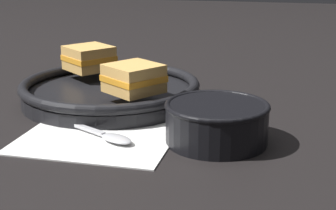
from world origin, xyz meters
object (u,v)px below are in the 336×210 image
at_px(soup_bowl, 217,120).
at_px(skillet, 110,91).
at_px(sandwich_near_left, 134,78).
at_px(spoon, 105,135).
at_px(sandwich_near_right, 89,58).

distance_m(soup_bowl, skillet, 0.27).
bearing_deg(soup_bowl, sandwich_near_left, 149.38).
bearing_deg(soup_bowl, spoon, -169.81).
bearing_deg(spoon, skillet, 135.14).
bearing_deg(sandwich_near_right, sandwich_near_left, -46.05).
relative_size(spoon, sandwich_near_right, 1.41).
xyz_separation_m(sandwich_near_left, sandwich_near_right, (-0.13, 0.14, 0.00)).
height_order(soup_bowl, spoon, soup_bowl).
distance_m(sandwich_near_left, sandwich_near_right, 0.19).
xyz_separation_m(soup_bowl, sandwich_near_left, (-0.15, 0.09, 0.03)).
distance_m(spoon, skillet, 0.19).
relative_size(skillet, sandwich_near_left, 2.89).
xyz_separation_m(skillet, sandwich_near_right, (-0.07, 0.07, 0.04)).
relative_size(sandwich_near_left, sandwich_near_right, 0.99).
height_order(sandwich_near_left, sandwich_near_right, same).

